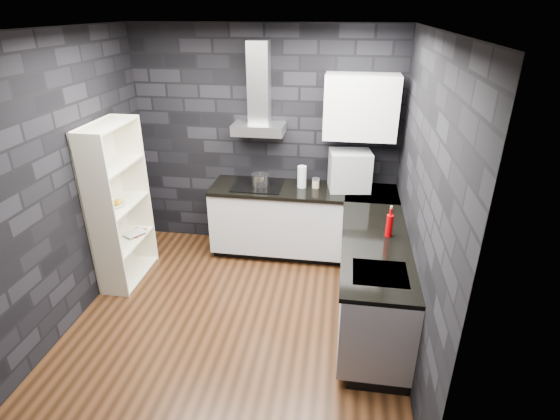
% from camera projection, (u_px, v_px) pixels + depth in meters
% --- Properties ---
extents(ground, '(3.20, 3.20, 0.00)m').
position_uv_depth(ground, '(239.00, 315.00, 4.45)').
color(ground, '#452714').
extents(ceiling, '(3.20, 3.20, 0.00)m').
position_uv_depth(ceiling, '(225.00, 29.00, 3.30)').
color(ceiling, silver).
extents(wall_back, '(3.20, 0.05, 2.70)m').
position_uv_depth(wall_back, '(266.00, 142.00, 5.33)').
color(wall_back, black).
rests_on(wall_back, ground).
extents(wall_front, '(3.20, 0.05, 2.70)m').
position_uv_depth(wall_front, '(161.00, 306.00, 2.42)').
color(wall_front, black).
rests_on(wall_front, ground).
extents(wall_left, '(0.05, 3.20, 2.70)m').
position_uv_depth(wall_left, '(65.00, 183.00, 4.09)').
color(wall_left, black).
rests_on(wall_left, ground).
extents(wall_right, '(0.05, 3.20, 2.70)m').
position_uv_depth(wall_right, '(422.00, 205.00, 3.65)').
color(wall_right, black).
rests_on(wall_right, ground).
extents(toekick_back, '(2.18, 0.50, 0.10)m').
position_uv_depth(toekick_back, '(302.00, 249.00, 5.55)').
color(toekick_back, black).
rests_on(toekick_back, ground).
extents(toekick_right, '(0.50, 1.78, 0.10)m').
position_uv_depth(toekick_right, '(373.00, 318.00, 4.33)').
color(toekick_right, black).
rests_on(toekick_right, ground).
extents(counter_back_cab, '(2.20, 0.60, 0.76)m').
position_uv_depth(counter_back_cab, '(303.00, 220.00, 5.34)').
color(counter_back_cab, silver).
rests_on(counter_back_cab, ground).
extents(counter_right_cab, '(0.60, 1.80, 0.76)m').
position_uv_depth(counter_right_cab, '(373.00, 281.00, 4.15)').
color(counter_right_cab, silver).
rests_on(counter_right_cab, ground).
extents(counter_back_top, '(2.20, 0.62, 0.04)m').
position_uv_depth(counter_back_top, '(303.00, 190.00, 5.16)').
color(counter_back_top, black).
rests_on(counter_back_top, counter_back_cab).
extents(counter_right_top, '(0.62, 1.80, 0.04)m').
position_uv_depth(counter_right_top, '(376.00, 245.00, 3.98)').
color(counter_right_top, black).
rests_on(counter_right_top, counter_right_cab).
extents(counter_corner_top, '(0.62, 0.62, 0.04)m').
position_uv_depth(counter_corner_top, '(372.00, 194.00, 5.06)').
color(counter_corner_top, black).
rests_on(counter_corner_top, counter_right_cab).
extents(hood_body, '(0.60, 0.34, 0.12)m').
position_uv_depth(hood_body, '(259.00, 129.00, 5.07)').
color(hood_body, silver).
rests_on(hood_body, wall_back).
extents(hood_chimney, '(0.24, 0.20, 0.90)m').
position_uv_depth(hood_chimney, '(259.00, 83.00, 4.91)').
color(hood_chimney, silver).
rests_on(hood_chimney, hood_body).
extents(upper_cabinet, '(0.80, 0.35, 0.70)m').
position_uv_depth(upper_cabinet, '(361.00, 107.00, 4.78)').
color(upper_cabinet, white).
rests_on(upper_cabinet, wall_back).
extents(cooktop, '(0.58, 0.50, 0.01)m').
position_uv_depth(cooktop, '(258.00, 185.00, 5.23)').
color(cooktop, black).
rests_on(cooktop, counter_back_top).
extents(sink_rim, '(0.44, 0.40, 0.01)m').
position_uv_depth(sink_rim, '(380.00, 273.00, 3.53)').
color(sink_rim, silver).
rests_on(sink_rim, counter_right_top).
extents(pot, '(0.27, 0.27, 0.12)m').
position_uv_depth(pot, '(260.00, 180.00, 5.20)').
color(pot, silver).
rests_on(pot, cooktop).
extents(glass_vase, '(0.12, 0.12, 0.26)m').
position_uv_depth(glass_vase, '(302.00, 177.00, 5.14)').
color(glass_vase, white).
rests_on(glass_vase, counter_back_top).
extents(storage_jar, '(0.10, 0.10, 0.10)m').
position_uv_depth(storage_jar, '(316.00, 184.00, 5.16)').
color(storage_jar, tan).
rests_on(storage_jar, counter_back_top).
extents(utensil_crock, '(0.13, 0.13, 0.13)m').
position_uv_depth(utensil_crock, '(334.00, 180.00, 5.21)').
color(utensil_crock, silver).
rests_on(utensil_crock, counter_back_top).
extents(appliance_garage, '(0.51, 0.42, 0.46)m').
position_uv_depth(appliance_garage, '(350.00, 171.00, 5.05)').
color(appliance_garage, '#ADB0B6').
rests_on(appliance_garage, counter_back_top).
extents(red_bottle, '(0.07, 0.07, 0.22)m').
position_uv_depth(red_bottle, '(389.00, 226.00, 4.05)').
color(red_bottle, '#B10004').
rests_on(red_bottle, counter_right_top).
extents(bookshelf, '(0.48, 0.85, 1.80)m').
position_uv_depth(bookshelf, '(119.00, 205.00, 4.72)').
color(bookshelf, '#F2EDCC').
rests_on(bookshelf, ground).
extents(fruit_bowl, '(0.25, 0.25, 0.05)m').
position_uv_depth(fruit_bowl, '(116.00, 204.00, 4.65)').
color(fruit_bowl, white).
rests_on(fruit_bowl, bookshelf).
extents(book_red, '(0.15, 0.04, 0.20)m').
position_uv_depth(book_red, '(130.00, 225.00, 5.03)').
color(book_red, maroon).
rests_on(book_red, bookshelf).
extents(book_second, '(0.15, 0.10, 0.22)m').
position_uv_depth(book_second, '(130.00, 223.00, 5.01)').
color(book_second, '#B2B2B2').
rests_on(book_second, bookshelf).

